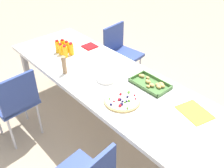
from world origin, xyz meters
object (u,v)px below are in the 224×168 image
Objects in this scene: juice_bottle_0 at (58,47)px; juice_bottle_4 at (67,47)px; juice_bottle_1 at (61,49)px; juice_bottle_2 at (65,52)px; fruit_pizza at (122,100)px; chair_far_left at (120,51)px; cardboard_tube at (64,65)px; juice_bottle_5 at (71,49)px; chair_near_left at (16,101)px; napkin_stack at (90,46)px; juice_bottle_3 at (63,45)px; paper_folder at (195,112)px; snack_tray at (151,84)px; party_table at (109,82)px; plate_stack at (106,79)px.

juice_bottle_0 is 1.08× the size of juice_bottle_4.
juice_bottle_2 is (0.08, 0.00, 0.00)m from juice_bottle_1.
chair_far_left is at bearing 137.09° from fruit_pizza.
juice_bottle_2 is 0.77× the size of cardboard_tube.
chair_far_left is at bearing 90.50° from juice_bottle_5.
juice_bottle_5 is 0.78× the size of cardboard_tube.
juice_bottle_0 is at bearing 156.33° from cardboard_tube.
chair_near_left is 5.53× the size of napkin_stack.
chair_far_left is at bearing 90.85° from juice_bottle_2.
napkin_stack is (-0.01, 0.27, -0.06)m from juice_bottle_5.
juice_bottle_3 is 0.89× the size of napkin_stack.
juice_bottle_5 reaches higher than paper_folder.
snack_tray is at bearing 16.62° from juice_bottle_2.
juice_bottle_0 reaches higher than paper_folder.
juice_bottle_3 is at bearing 172.67° from fruit_pizza.
plate_stack reaches higher than party_table.
party_table is at bearing 32.72° from chair_far_left.
fruit_pizza is at bearing -18.63° from plate_stack.
plate_stack is at bearing 3.12° from juice_bottle_1.
chair_far_left is 1.07m from plate_stack.
juice_bottle_2 is at bearing -24.62° from juice_bottle_3.
chair_near_left is 1.11m from fruit_pizza.
party_table is 0.42m from snack_tray.
juice_bottle_0 reaches higher than juice_bottle_3.
juice_bottle_3 is at bearing -179.28° from party_table.
juice_bottle_0 is at bearing -165.52° from snack_tray.
plate_stack is at bearing -165.01° from paper_folder.
juice_bottle_1 is 0.99× the size of juice_bottle_3.
napkin_stack is (0.14, 0.27, -0.06)m from juice_bottle_3.
chair_far_left is 1.61m from paper_folder.
juice_bottle_5 reaches higher than snack_tray.
cardboard_tube is 0.71× the size of paper_folder.
snack_tray reaches higher than paper_folder.
juice_bottle_0 is (-0.77, -0.08, 0.13)m from party_table.
napkin_stack is (0.06, 0.27, -0.06)m from juice_bottle_4.
juice_bottle_1 is at bearing -170.47° from paper_folder.
paper_folder is at bearing 20.55° from cardboard_tube.
party_table is 0.64m from juice_bottle_2.
juice_bottle_5 is at bearing 176.53° from plate_stack.
juice_bottle_0 is 1.64m from paper_folder.
cardboard_tube reaches higher than juice_bottle_2.
snack_tray is at bearing -3.15° from napkin_stack.
fruit_pizza is at bearing -23.78° from party_table.
juice_bottle_2 reaches higher than snack_tray.
paper_folder is at bearing 9.53° from juice_bottle_1.
cardboard_tube is at bearing -23.67° from juice_bottle_0.
juice_bottle_0 is at bearing -133.00° from juice_bottle_4.
chair_far_left is at bearing 158.40° from paper_folder.
juice_bottle_2 is 0.35m from napkin_stack.
snack_tray reaches higher than plate_stack.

